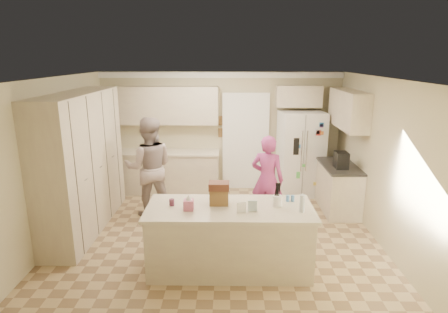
{
  "coord_description": "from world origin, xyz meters",
  "views": [
    {
      "loc": [
        0.19,
        -5.84,
        2.91
      ],
      "look_at": [
        0.1,
        0.35,
        1.25
      ],
      "focal_mm": 30.0,
      "sensor_mm": 36.0,
      "label": 1
    }
  ],
  "objects_px": {
    "coffee_maker": "(341,160)",
    "refrigerator": "(300,154)",
    "island_base": "(230,239)",
    "utensil_crock": "(277,201)",
    "dollhouse_body": "(219,197)",
    "teen_girl": "(267,179)",
    "tissue_box": "(189,205)",
    "teen_boy": "(149,168)"
  },
  "relations": [
    {
      "from": "island_base",
      "to": "teen_boy",
      "type": "bearing_deg",
      "value": 129.06
    },
    {
      "from": "teen_boy",
      "to": "teen_girl",
      "type": "relative_size",
      "value": 1.17
    },
    {
      "from": "coffee_maker",
      "to": "dollhouse_body",
      "type": "distance_m",
      "value": 2.84
    },
    {
      "from": "refrigerator",
      "to": "tissue_box",
      "type": "distance_m",
      "value": 3.72
    },
    {
      "from": "refrigerator",
      "to": "dollhouse_body",
      "type": "height_order",
      "value": "refrigerator"
    },
    {
      "from": "coffee_maker",
      "to": "teen_girl",
      "type": "relative_size",
      "value": 0.19
    },
    {
      "from": "utensil_crock",
      "to": "dollhouse_body",
      "type": "relative_size",
      "value": 0.58
    },
    {
      "from": "coffee_maker",
      "to": "island_base",
      "type": "distance_m",
      "value": 2.87
    },
    {
      "from": "refrigerator",
      "to": "island_base",
      "type": "xyz_separation_m",
      "value": [
        -1.51,
        -3.0,
        -0.46
      ]
    },
    {
      "from": "coffee_maker",
      "to": "teen_boy",
      "type": "relative_size",
      "value": 0.16
    },
    {
      "from": "dollhouse_body",
      "to": "teen_girl",
      "type": "xyz_separation_m",
      "value": [
        0.82,
        1.46,
        -0.24
      ]
    },
    {
      "from": "coffee_maker",
      "to": "teen_girl",
      "type": "distance_m",
      "value": 1.45
    },
    {
      "from": "tissue_box",
      "to": "island_base",
      "type": "bearing_deg",
      "value": 10.3
    },
    {
      "from": "refrigerator",
      "to": "coffee_maker",
      "type": "relative_size",
      "value": 6.0
    },
    {
      "from": "island_base",
      "to": "teen_boy",
      "type": "xyz_separation_m",
      "value": [
        -1.48,
        1.83,
        0.49
      ]
    },
    {
      "from": "coffee_maker",
      "to": "island_base",
      "type": "relative_size",
      "value": 0.14
    },
    {
      "from": "island_base",
      "to": "teen_girl",
      "type": "height_order",
      "value": "teen_girl"
    },
    {
      "from": "refrigerator",
      "to": "island_base",
      "type": "bearing_deg",
      "value": -123.7
    },
    {
      "from": "refrigerator",
      "to": "teen_girl",
      "type": "bearing_deg",
      "value": -127.41
    },
    {
      "from": "dollhouse_body",
      "to": "teen_boy",
      "type": "bearing_deg",
      "value": 127.65
    },
    {
      "from": "teen_girl",
      "to": "tissue_box",
      "type": "bearing_deg",
      "value": 72.97
    },
    {
      "from": "utensil_crock",
      "to": "refrigerator",
      "type": "bearing_deg",
      "value": 73.74
    },
    {
      "from": "coffee_maker",
      "to": "teen_boy",
      "type": "distance_m",
      "value": 3.53
    },
    {
      "from": "utensil_crock",
      "to": "teen_girl",
      "type": "height_order",
      "value": "teen_girl"
    },
    {
      "from": "coffee_maker",
      "to": "teen_girl",
      "type": "height_order",
      "value": "teen_girl"
    },
    {
      "from": "island_base",
      "to": "tissue_box",
      "type": "xyz_separation_m",
      "value": [
        -0.55,
        -0.1,
        0.56
      ]
    },
    {
      "from": "tissue_box",
      "to": "dollhouse_body",
      "type": "height_order",
      "value": "dollhouse_body"
    },
    {
      "from": "dollhouse_body",
      "to": "tissue_box",
      "type": "bearing_deg",
      "value": -153.43
    },
    {
      "from": "refrigerator",
      "to": "tissue_box",
      "type": "height_order",
      "value": "refrigerator"
    },
    {
      "from": "coffee_maker",
      "to": "tissue_box",
      "type": "distance_m",
      "value": 3.28
    },
    {
      "from": "dollhouse_body",
      "to": "teen_boy",
      "type": "xyz_separation_m",
      "value": [
        -1.33,
        1.73,
        -0.1
      ]
    },
    {
      "from": "tissue_box",
      "to": "teen_boy",
      "type": "relative_size",
      "value": 0.07
    },
    {
      "from": "island_base",
      "to": "utensil_crock",
      "type": "height_order",
      "value": "utensil_crock"
    },
    {
      "from": "coffee_maker",
      "to": "refrigerator",
      "type": "bearing_deg",
      "value": 116.11
    },
    {
      "from": "coffee_maker",
      "to": "island_base",
      "type": "bearing_deg",
      "value": -137.17
    },
    {
      "from": "utensil_crock",
      "to": "coffee_maker",
      "type": "bearing_deg",
      "value": 52.88
    },
    {
      "from": "coffee_maker",
      "to": "dollhouse_body",
      "type": "bearing_deg",
      "value": -140.71
    },
    {
      "from": "utensil_crock",
      "to": "teen_girl",
      "type": "distance_m",
      "value": 1.53
    },
    {
      "from": "teen_girl",
      "to": "refrigerator",
      "type": "bearing_deg",
      "value": -101.29
    },
    {
      "from": "refrigerator",
      "to": "utensil_crock",
      "type": "relative_size",
      "value": 12.0
    },
    {
      "from": "refrigerator",
      "to": "teen_boy",
      "type": "height_order",
      "value": "teen_boy"
    },
    {
      "from": "coffee_maker",
      "to": "teen_girl",
      "type": "bearing_deg",
      "value": -166.35
    }
  ]
}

